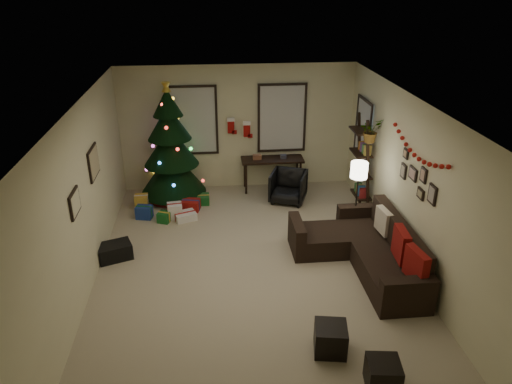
% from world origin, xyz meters
% --- Properties ---
extents(floor, '(7.00, 7.00, 0.00)m').
position_xyz_m(floor, '(0.00, 0.00, 0.00)').
color(floor, tan).
rests_on(floor, ground).
extents(ceiling, '(7.00, 7.00, 0.00)m').
position_xyz_m(ceiling, '(0.00, 0.00, 2.70)').
color(ceiling, white).
rests_on(ceiling, floor).
extents(wall_back, '(5.00, 0.00, 5.00)m').
position_xyz_m(wall_back, '(0.00, 3.50, 1.35)').
color(wall_back, beige).
rests_on(wall_back, floor).
extents(wall_front, '(5.00, 0.00, 5.00)m').
position_xyz_m(wall_front, '(0.00, -3.50, 1.35)').
color(wall_front, beige).
rests_on(wall_front, floor).
extents(wall_left, '(0.00, 7.00, 7.00)m').
position_xyz_m(wall_left, '(-2.50, 0.00, 1.35)').
color(wall_left, beige).
rests_on(wall_left, floor).
extents(wall_right, '(0.00, 7.00, 7.00)m').
position_xyz_m(wall_right, '(2.50, 0.00, 1.35)').
color(wall_right, beige).
rests_on(wall_right, floor).
extents(window_back_left, '(1.05, 0.06, 1.50)m').
position_xyz_m(window_back_left, '(-0.95, 3.47, 1.55)').
color(window_back_left, '#728CB2').
rests_on(window_back_left, wall_back).
extents(window_back_right, '(1.05, 0.06, 1.50)m').
position_xyz_m(window_back_right, '(0.95, 3.47, 1.55)').
color(window_back_right, '#728CB2').
rests_on(window_back_right, wall_back).
extents(window_right_wall, '(0.06, 0.90, 1.30)m').
position_xyz_m(window_right_wall, '(2.47, 2.55, 1.50)').
color(window_right_wall, '#728CB2').
rests_on(window_right_wall, wall_right).
extents(christmas_tree, '(1.37, 1.37, 2.55)m').
position_xyz_m(christmas_tree, '(-1.42, 3.02, 1.05)').
color(christmas_tree, black).
rests_on(christmas_tree, floor).
extents(presents, '(1.50, 1.01, 0.30)m').
position_xyz_m(presents, '(-1.41, 2.23, 0.12)').
color(presents, silver).
rests_on(presents, floor).
extents(sofa, '(1.71, 2.50, 0.83)m').
position_xyz_m(sofa, '(1.87, 0.07, 0.27)').
color(sofa, black).
rests_on(sofa, floor).
extents(pillow_red_a, '(0.20, 0.48, 0.47)m').
position_xyz_m(pillow_red_a, '(2.21, -0.99, 0.64)').
color(pillow_red_a, maroon).
rests_on(pillow_red_a, sofa).
extents(pillow_red_b, '(0.17, 0.50, 0.49)m').
position_xyz_m(pillow_red_b, '(2.21, -0.42, 0.64)').
color(pillow_red_b, maroon).
rests_on(pillow_red_b, sofa).
extents(pillow_cream, '(0.16, 0.42, 0.41)m').
position_xyz_m(pillow_cream, '(2.21, 0.36, 0.63)').
color(pillow_cream, beige).
rests_on(pillow_cream, sofa).
extents(ottoman_near, '(0.46, 0.46, 0.38)m').
position_xyz_m(ottoman_near, '(0.80, -1.84, 0.19)').
color(ottoman_near, black).
rests_on(ottoman_near, floor).
extents(ottoman_far, '(0.42, 0.42, 0.36)m').
position_xyz_m(ottoman_far, '(1.26, -2.47, 0.18)').
color(ottoman_far, black).
rests_on(ottoman_far, floor).
extents(desk, '(1.34, 0.48, 0.72)m').
position_xyz_m(desk, '(0.72, 3.22, 0.64)').
color(desk, black).
rests_on(desk, floor).
extents(desk_chair, '(0.82, 0.79, 0.66)m').
position_xyz_m(desk_chair, '(0.98, 2.57, 0.33)').
color(desk_chair, black).
rests_on(desk_chair, floor).
extents(bookshelf, '(0.30, 0.58, 1.99)m').
position_xyz_m(bookshelf, '(2.30, 1.92, 0.96)').
color(bookshelf, black).
rests_on(bookshelf, floor).
extents(potted_plant, '(0.66, 0.63, 0.57)m').
position_xyz_m(potted_plant, '(2.30, 1.67, 1.85)').
color(potted_plant, '#4C4C4C').
rests_on(potted_plant, bookshelf).
extents(floor_lamp, '(0.30, 0.30, 1.41)m').
position_xyz_m(floor_lamp, '(1.95, 1.06, 1.18)').
color(floor_lamp, black).
rests_on(floor_lamp, floor).
extents(art_map, '(0.04, 0.60, 0.50)m').
position_xyz_m(art_map, '(-2.48, 0.94, 1.63)').
color(art_map, black).
rests_on(art_map, wall_left).
extents(art_abstract, '(0.04, 0.45, 0.35)m').
position_xyz_m(art_abstract, '(-2.48, -0.36, 1.54)').
color(art_abstract, black).
rests_on(art_abstract, wall_left).
extents(gallery, '(0.03, 1.25, 0.54)m').
position_xyz_m(gallery, '(2.48, -0.07, 1.57)').
color(gallery, black).
rests_on(gallery, wall_right).
extents(garland, '(0.08, 1.90, 0.30)m').
position_xyz_m(garland, '(2.45, -0.00, 2.01)').
color(garland, '#A5140C').
rests_on(garland, wall_right).
extents(stocking_left, '(0.20, 0.05, 0.36)m').
position_xyz_m(stocking_left, '(-0.14, 3.42, 1.43)').
color(stocking_left, '#990F0C').
rests_on(stocking_left, wall_back).
extents(stocking_right, '(0.20, 0.05, 0.36)m').
position_xyz_m(stocking_right, '(0.19, 3.31, 1.37)').
color(stocking_right, '#990F0C').
rests_on(stocking_right, wall_back).
extents(storage_bin, '(0.64, 0.53, 0.27)m').
position_xyz_m(storage_bin, '(-2.28, 0.66, 0.14)').
color(storage_bin, black).
rests_on(storage_bin, floor).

